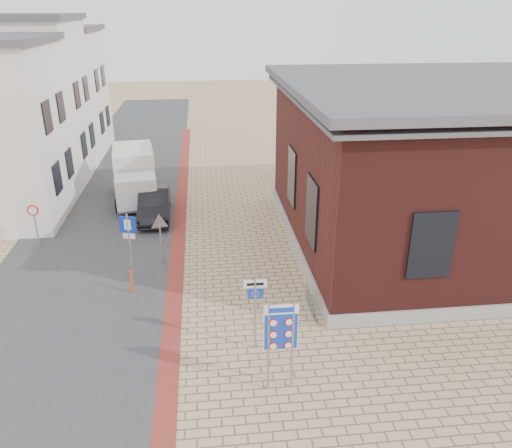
{
  "coord_description": "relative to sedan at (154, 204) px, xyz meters",
  "views": [
    {
      "loc": [
        -0.78,
        -11.93,
        9.42
      ],
      "look_at": [
        1.04,
        4.53,
        2.2
      ],
      "focal_mm": 35.0,
      "sensor_mm": 36.0,
      "label": 1
    }
  ],
  "objects": [
    {
      "name": "border_sign",
      "position": [
        4.21,
        -12.44,
        1.19
      ],
      "size": [
        0.89,
        0.07,
        2.61
      ],
      "rotation": [
        0.0,
        0.0,
        -0.01
      ],
      "color": "gray",
      "rests_on": "ground"
    },
    {
      "name": "sedan",
      "position": [
        0.0,
        0.0,
        0.0
      ],
      "size": [
        1.58,
        4.18,
        1.36
      ],
      "primitive_type": "imported",
      "rotation": [
        0.0,
        0.0,
        0.03
      ],
      "color": "black",
      "rests_on": "ground"
    },
    {
      "name": "bollard",
      "position": [
        -0.3,
        -7.04,
        -0.24
      ],
      "size": [
        0.09,
        0.09,
        0.89
      ],
      "primitive_type": "cylinder",
      "rotation": [
        0.0,
        0.0,
        0.13
      ],
      "color": "#F6400C",
      "rests_on": "ground"
    },
    {
      "name": "yield_sign",
      "position": [
        0.65,
        -4.94,
        0.91
      ],
      "size": [
        0.75,
        0.2,
        2.11
      ],
      "rotation": [
        0.0,
        0.0,
        0.18
      ],
      "color": "gray",
      "rests_on": "ground"
    },
    {
      "name": "townhouse_mid",
      "position": [
        -7.79,
        7.06,
        3.89
      ],
      "size": [
        7.4,
        6.4,
        9.1
      ],
      "color": "white",
      "rests_on": "ground"
    },
    {
      "name": "box_truck",
      "position": [
        -1.14,
        2.57,
        0.68
      ],
      "size": [
        2.67,
        5.26,
        2.63
      ],
      "rotation": [
        0.0,
        0.0,
        0.14
      ],
      "color": "slate",
      "rests_on": "ground"
    },
    {
      "name": "parking_sign",
      "position": [
        -0.3,
        -6.44,
        1.25
      ],
      "size": [
        0.61,
        0.19,
        2.8
      ],
      "rotation": [
        0.0,
        0.0,
        -0.25
      ],
      "color": "gray",
      "rests_on": "ground"
    },
    {
      "name": "bike_rack",
      "position": [
        5.85,
        -8.74,
        -0.42
      ],
      "size": [
        0.08,
        1.8,
        0.6
      ],
      "color": "slate",
      "rests_on": "ground"
    },
    {
      "name": "speed_sign",
      "position": [
        -4.63,
        -2.94,
        0.61
      ],
      "size": [
        0.46,
        0.07,
        1.97
      ],
      "rotation": [
        0.0,
        0.0,
        0.02
      ],
      "color": "gray",
      "rests_on": "ground"
    },
    {
      "name": "ground",
      "position": [
        3.2,
        -10.94,
        -0.68
      ],
      "size": [
        120.0,
        120.0,
        0.0
      ],
      "primitive_type": "plane",
      "color": "tan",
      "rests_on": "ground"
    },
    {
      "name": "curb_strip",
      "position": [
        1.2,
        -0.94,
        -0.67
      ],
      "size": [
        0.6,
        40.0,
        0.02
      ],
      "primitive_type": "cube",
      "color": "maroon",
      "rests_on": "ground"
    },
    {
      "name": "townhouse_far",
      "position": [
        -7.79,
        13.06,
        3.49
      ],
      "size": [
        7.4,
        6.4,
        8.3
      ],
      "color": "white",
      "rests_on": "ground"
    },
    {
      "name": "road_strip",
      "position": [
        -2.3,
        4.06,
        -0.67
      ],
      "size": [
        7.0,
        60.0,
        0.02
      ],
      "primitive_type": "cube",
      "color": "#38383A",
      "rests_on": "ground"
    },
    {
      "name": "essen_sign",
      "position": [
        3.75,
        -10.64,
        0.95
      ],
      "size": [
        0.67,
        0.07,
        2.47
      ],
      "rotation": [
        0.0,
        0.0,
        -0.02
      ],
      "color": "gray",
      "rests_on": "ground"
    },
    {
      "name": "brick_building",
      "position": [
        12.19,
        -3.94,
        2.8
      ],
      "size": [
        13.0,
        13.0,
        6.8
      ],
      "color": "gray",
      "rests_on": "ground"
    }
  ]
}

